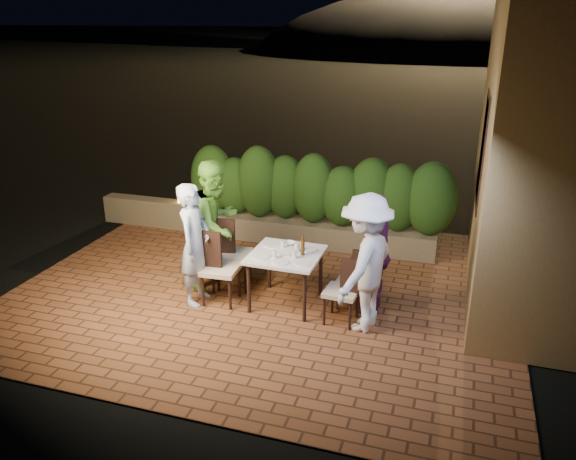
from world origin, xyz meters
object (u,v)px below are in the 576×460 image
at_px(chair_left_front, 221,268).
at_px(chair_left_back, 234,253).
at_px(diner_green, 216,224).
at_px(dining_table, 286,279).
at_px(beer_bottle, 303,245).
at_px(chair_right_front, 342,290).
at_px(diner_purple, 376,253).
at_px(diner_white, 365,263).
at_px(diner_blue, 195,244).
at_px(parapet_lamp, 180,199).
at_px(chair_right_back, 353,278).
at_px(bowl, 290,243).

distance_m(chair_left_front, chair_left_back, 0.50).
distance_m(chair_left_back, diner_green, 0.49).
height_order(dining_table, beer_bottle, beer_bottle).
height_order(chair_left_front, chair_right_front, chair_left_front).
distance_m(chair_left_back, diner_purple, 2.07).
distance_m(chair_left_front, diner_white, 2.02).
height_order(chair_left_front, chair_left_back, chair_left_back).
bearing_deg(diner_blue, chair_right_front, -90.76).
height_order(diner_white, diner_purple, diner_white).
distance_m(diner_green, diner_purple, 2.31).
bearing_deg(diner_green, diner_blue, -173.75).
bearing_deg(diner_purple, parapet_lamp, -120.51).
bearing_deg(parapet_lamp, diner_blue, -58.28).
height_order(chair_left_back, chair_right_back, chair_left_back).
xyz_separation_m(chair_left_back, chair_right_front, (1.71, -0.54, -0.07)).
bearing_deg(diner_white, diner_blue, -74.59).
distance_m(chair_left_back, parapet_lamp, 2.70).
bearing_deg(diner_green, dining_table, -93.24).
bearing_deg(diner_purple, chair_right_back, -90.34).
bearing_deg(diner_purple, chair_left_front, -81.44).
xyz_separation_m(dining_table, diner_white, (1.12, -0.30, 0.51)).
bearing_deg(diner_blue, dining_table, -78.30).
relative_size(bowl, chair_right_back, 0.18).
distance_m(chair_right_front, chair_right_back, 0.45).
distance_m(chair_right_front, diner_blue, 2.06).
bearing_deg(parapet_lamp, diner_purple, -27.26).
height_order(dining_table, diner_green, diner_green).
distance_m(chair_left_back, diner_blue, 0.74).
relative_size(beer_bottle, bowl, 1.81).
bearing_deg(chair_right_back, chair_right_front, 86.21).
relative_size(beer_bottle, parapet_lamp, 1.99).
height_order(chair_left_back, diner_white, diner_white).
bearing_deg(chair_left_front, dining_table, 10.01).
height_order(chair_left_back, diner_blue, diner_blue).
xyz_separation_m(bowl, chair_right_back, (0.93, -0.11, -0.35)).
xyz_separation_m(diner_purple, parapet_lamp, (-3.92, 2.02, -0.24)).
bearing_deg(chair_right_back, dining_table, 16.42).
bearing_deg(bowl, chair_right_back, -7.04).
distance_m(chair_left_back, chair_right_back, 1.77).
height_order(bowl, diner_white, diner_white).
distance_m(bowl, diner_blue, 1.30).
distance_m(chair_left_front, chair_right_back, 1.80).
height_order(beer_bottle, diner_white, diner_white).
bearing_deg(beer_bottle, dining_table, -174.50).
xyz_separation_m(chair_right_front, diner_blue, (-2.02, -0.04, 0.40)).
xyz_separation_m(bowl, chair_right_front, (0.87, -0.56, -0.32)).
height_order(chair_left_front, parapet_lamp, chair_left_front).
xyz_separation_m(chair_left_front, chair_left_back, (-0.01, 0.50, 0.01)).
bearing_deg(parapet_lamp, diner_white, -33.20).
xyz_separation_m(dining_table, diner_green, (-1.14, 0.30, 0.56)).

